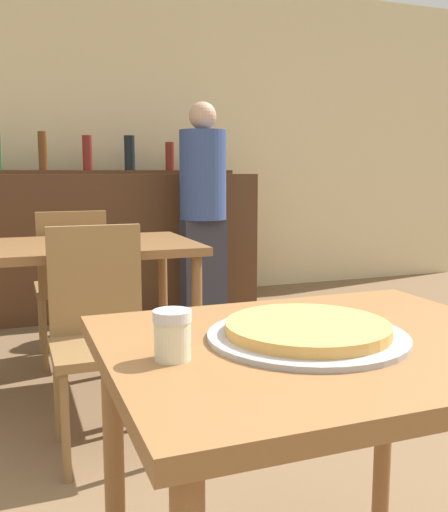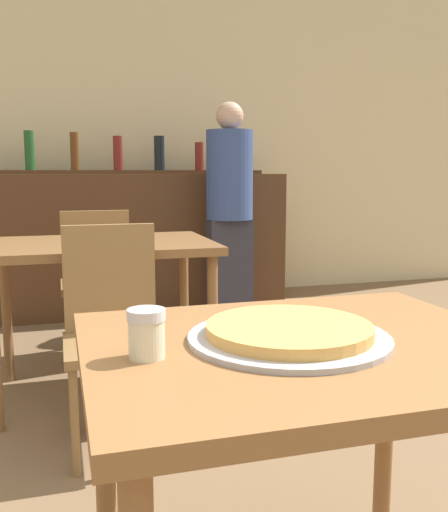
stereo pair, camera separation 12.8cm
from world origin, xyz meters
name	(u,v)px [view 1 (the left image)]	position (x,y,z in m)	size (l,w,h in m)	color
wall_back	(81,138)	(0.00, 4.05, 1.40)	(8.00, 0.05, 2.80)	beige
dining_table_near	(323,385)	(0.00, 0.00, 0.67)	(0.91, 0.74, 0.77)	brown
dining_table_far	(82,262)	(-0.29, 1.80, 0.69)	(1.09, 0.75, 0.78)	brown
bar_counter	(93,244)	(0.00, 3.54, 0.55)	(2.60, 0.56, 1.10)	#4C2D19
bar_back_shelf	(84,164)	(-0.03, 3.68, 1.18)	(2.39, 0.24, 0.33)	#4C2D19
chair_far_side_front	(100,323)	(-0.29, 1.25, 0.52)	(0.40, 0.40, 0.90)	olive
chair_far_side_back	(72,277)	(-0.29, 2.34, 0.52)	(0.40, 0.40, 0.90)	olive
pizza_tray	(307,331)	(-0.03, 0.01, 0.79)	(0.42, 0.42, 0.04)	#A3A3A8
cheese_shaker	(172,335)	(-0.33, -0.02, 0.82)	(0.07, 0.07, 0.09)	beige
person_standing	(203,206)	(0.73, 2.96, 0.87)	(0.34, 0.34, 1.62)	#2D2D38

